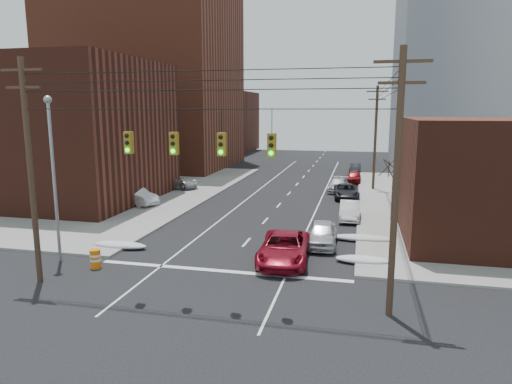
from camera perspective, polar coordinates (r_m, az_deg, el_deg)
The scene contains 28 objects.
ground at distance 19.39m, azimuth -10.28°, elevation -16.17°, with size 160.00×160.00×0.00m, color black.
sidewalk_nw at distance 55.42m, azimuth -25.17°, elevation 0.50°, with size 40.00×40.00×0.15m, color gray.
building_brick_tall at distance 71.32m, azimuth -13.39°, elevation 15.21°, with size 24.00×20.00×30.00m, color brown.
building_brick_near at distance 47.79m, azimuth -24.69°, elevation 6.88°, with size 20.00×16.00×13.00m, color #4D2117.
building_brick_far at distance 95.80m, azimuth -7.31°, elevation 8.70°, with size 22.00×18.00×12.00m, color #4D2117.
building_office at distance 61.83m, azimuth 27.66°, elevation 12.80°, with size 22.00×20.00×25.00m, color gray.
building_glass at distance 87.56m, azimuth 24.60°, elevation 10.99°, with size 20.00×18.00×22.00m, color gray.
utility_pole_left at distance 24.63m, azimuth -26.38°, elevation 2.70°, with size 2.20×0.28×11.00m.
utility_pole_right at distance 19.14m, azimuth 17.13°, elevation 1.42°, with size 2.20×0.28×11.00m.
utility_pole_far at distance 49.98m, azimuth 14.70°, elevation 6.77°, with size 2.20×0.28×11.00m.
traffic_signals at distance 20.15m, azimuth -7.35°, elevation 6.18°, with size 17.00×0.42×2.02m.
street_light at distance 27.61m, azimuth -24.04°, elevation 3.08°, with size 0.44×0.44×9.32m.
bare_tree at distance 36.51m, azimuth 16.73°, elevation -0.01°, with size 2.09×2.20×4.93m.
snow_nw at distance 29.97m, azimuth -16.60°, elevation -6.36°, with size 3.50×1.08×0.42m, color silver.
snow_ne at distance 26.73m, azimuth 13.16°, elevation -8.24°, with size 3.00×1.08×0.42m, color silver.
snow_east_far at distance 31.03m, azimuth 13.16°, elevation -5.63°, with size 4.00×1.08×0.42m, color silver.
red_pickup at distance 26.16m, azimuth 3.54°, elevation -6.99°, with size 2.72×5.89×1.64m, color maroon.
parked_car_a at distance 29.46m, azimuth 8.27°, elevation -5.18°, with size 1.83×4.55×1.55m, color silver.
parked_car_b at distance 36.64m, azimuth 11.63°, elevation -2.30°, with size 1.52×4.36×1.44m, color silver.
parked_car_c at distance 45.25m, azimuth 11.22°, elevation 0.08°, with size 2.31×5.01×1.39m, color black.
parked_car_d at distance 48.94m, azimuth 10.24°, elevation 0.87°, with size 1.94×4.77×1.38m, color #A9A9AE.
parked_car_e at distance 55.18m, azimuth 12.15°, elevation 1.86°, with size 1.62×4.03×1.37m, color maroon.
parked_car_f at distance 63.82m, azimuth 12.29°, elevation 2.93°, with size 1.35×3.87×1.28m, color black.
lot_car_a at distance 42.30m, azimuth -14.90°, elevation -0.46°, with size 1.66×4.75×1.57m, color silver.
lot_car_b at distance 49.98m, azimuth -10.19°, elevation 1.28°, with size 2.41×5.22×1.45m, color #ACACB1.
lot_car_c at distance 48.54m, azimuth -17.06°, elevation 0.74°, with size 2.08×5.12×1.49m, color black.
lot_car_d at distance 50.27m, azimuth -18.16°, elevation 0.94°, with size 1.64×4.09×1.39m, color #ADADB2.
construction_barrel at distance 26.70m, azimuth -19.44°, elevation -7.85°, with size 0.74×0.74×1.04m.
Camera 1 is at (7.07, -15.88, 8.60)m, focal length 32.00 mm.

